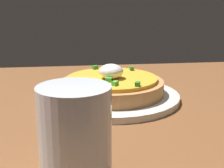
# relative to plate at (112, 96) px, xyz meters

# --- Properties ---
(dining_table) EXTENTS (1.16, 0.84, 0.02)m
(dining_table) POSITION_rel_plate_xyz_m (0.06, 0.07, -0.02)
(dining_table) COLOR brown
(dining_table) RESTS_ON ground
(plate) EXTENTS (0.27, 0.27, 0.01)m
(plate) POSITION_rel_plate_xyz_m (0.00, 0.00, 0.00)
(plate) COLOR silver
(plate) RESTS_ON dining_table
(pizza) EXTENTS (0.21, 0.21, 0.06)m
(pizza) POSITION_rel_plate_xyz_m (0.00, 0.00, 0.02)
(pizza) COLOR #BE8149
(pizza) RESTS_ON plate
(cup_far) EXTENTS (0.08, 0.08, 0.11)m
(cup_far) POSITION_rel_plate_xyz_m (0.08, 0.29, 0.05)
(cup_far) COLOR silver
(cup_far) RESTS_ON dining_table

